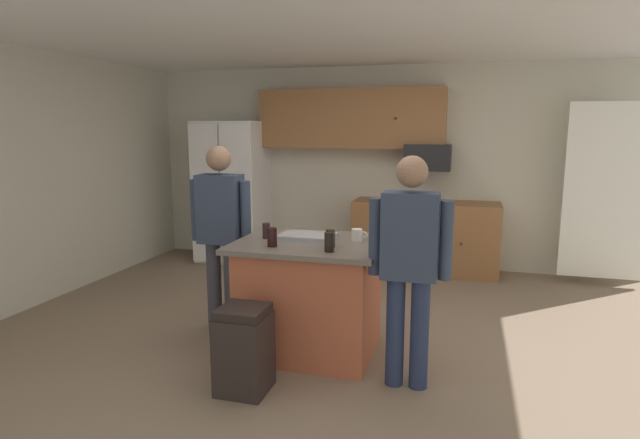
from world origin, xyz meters
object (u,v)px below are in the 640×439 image
Objects in this scene: glass_pilsner at (272,237)px; person_guest_right at (221,226)px; refrigerator at (232,192)px; serving_tray at (308,237)px; glass_stout_tall at (266,231)px; glass_short_whisky at (330,239)px; microwave_over_range at (428,157)px; mug_blue_stoneware at (357,235)px; kitchen_island at (310,296)px; trash_bin at (244,350)px; glass_dark_ale at (329,242)px; person_host_foreground at (409,257)px.

person_guest_right is at bearing 143.87° from glass_pilsner.
serving_tray is at bearing -53.90° from refrigerator.
refrigerator reaches higher than glass_pilsner.
glass_pilsner is (1.68, -2.88, 0.05)m from refrigerator.
glass_short_whisky reaches higher than glass_stout_tall.
glass_stout_tall is at bearing -8.70° from person_guest_right.
mug_blue_stoneware is (-0.34, -2.63, -0.48)m from microwave_over_range.
kitchen_island is 1.91× the size of trash_bin.
trash_bin is (0.64, -1.00, -0.66)m from person_guest_right.
person_guest_right reaches higher than microwave_over_range.
kitchen_island is 0.48m from serving_tray.
glass_dark_ale is at bearing -106.56° from mug_blue_stoneware.
person_host_foreground is 1.27m from glass_stout_tall.
glass_short_whisky is at bearing 4.49° from person_host_foreground.
glass_pilsner is 0.24× the size of trash_bin.
glass_short_whisky is 0.30× the size of serving_tray.
microwave_over_range reaches higher than kitchen_island.
kitchen_island is 1.05m from person_guest_right.
glass_stout_tall is 0.87× the size of glass_pilsner.
serving_tray reaches higher than trash_bin.
refrigerator is at bearing 127.20° from glass_short_whisky.
glass_pilsner is (-0.46, 0.04, 0.00)m from glass_dark_ale.
glass_short_whisky is 0.34m from serving_tray.
glass_pilsner is at bearing 86.82° from trash_bin.
serving_tray is at bearing -3.05° from person_host_foreground.
refrigerator is at bearing 126.10° from serving_tray.
glass_dark_ale is at bearing -10.43° from person_guest_right.
glass_short_whisky is at bearing -4.63° from person_guest_right.
glass_pilsner is at bearing -59.78° from refrigerator.
person_guest_right is 2.73× the size of trash_bin.
microwave_over_range is 3.91× the size of glass_dark_ale.
glass_pilsner reaches higher than mug_blue_stoneware.
microwave_over_range is at bearing 75.63° from kitchen_island.
kitchen_island is at bearing 0.00° from person_host_foreground.
person_host_foreground is at bearing -47.77° from refrigerator.
glass_pilsner is 0.33× the size of serving_tray.
person_guest_right reaches higher than glass_pilsner.
glass_dark_ale is 0.15m from glass_short_whisky.
glass_pilsner is at bearing -107.15° from microwave_over_range.
glass_stout_tall is (1.52, -2.61, 0.04)m from refrigerator.
refrigerator reaches higher than kitchen_island.
person_guest_right reaches higher than trash_bin.
microwave_over_range is 2.97m from glass_short_whisky.
kitchen_island is 8.76× the size of glass_short_whisky.
glass_short_whisky is at bearing -36.23° from kitchen_island.
refrigerator is at bearing 115.97° from trash_bin.
person_guest_right is at bearing 154.73° from glass_dark_ale.
person_guest_right is 1.36m from trash_bin.
mug_blue_stoneware is at bearing -21.98° from person_host_foreground.
mug_blue_stoneware is at bearing 73.44° from glass_dark_ale.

